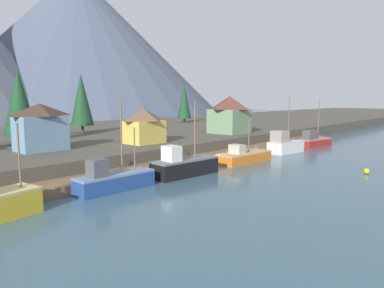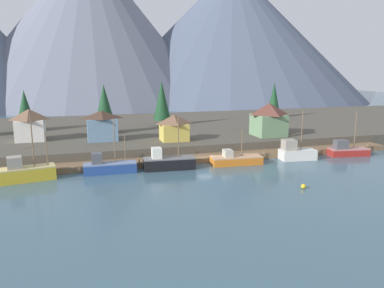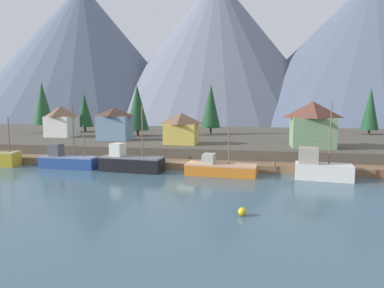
% 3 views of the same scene
% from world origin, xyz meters
% --- Properties ---
extents(ground_plane, '(400.00, 400.00, 1.00)m').
position_xyz_m(ground_plane, '(0.00, 20.00, -0.50)').
color(ground_plane, '#3D5B6B').
extents(dock, '(80.00, 4.00, 1.60)m').
position_xyz_m(dock, '(0.00, 1.99, 0.50)').
color(dock, brown).
rests_on(dock, ground_plane).
extents(shoreline_bank, '(400.00, 56.00, 2.50)m').
position_xyz_m(shoreline_bank, '(0.00, 32.00, 1.25)').
color(shoreline_bank, '#4C473D').
rests_on(shoreline_bank, ground_plane).
extents(mountain_east_peak, '(149.12, 149.12, 73.16)m').
position_xyz_m(mountain_east_peak, '(63.85, 142.12, 36.58)').
color(mountain_east_peak, '#4C566B').
rests_on(mountain_east_peak, ground_plane).
extents(mountain_far_ridge, '(62.73, 62.73, 45.67)m').
position_xyz_m(mountain_far_ridge, '(107.30, 153.81, 22.84)').
color(mountain_far_ridge, '#4C566B').
rests_on(mountain_far_ridge, ground_plane).
extents(fishing_boat_blue, '(8.51, 2.60, 9.02)m').
position_xyz_m(fishing_boat_blue, '(-17.25, -1.42, 1.10)').
color(fishing_boat_blue, navy).
rests_on(fishing_boat_blue, ground_plane).
extents(fishing_boat_black, '(8.88, 3.52, 8.98)m').
position_xyz_m(fishing_boat_black, '(-7.36, -1.89, 1.23)').
color(fishing_boat_black, black).
rests_on(fishing_boat_black, ground_plane).
extents(fishing_boat_orange, '(9.31, 3.83, 6.20)m').
position_xyz_m(fishing_boat_orange, '(5.06, -2.07, 0.86)').
color(fishing_boat_orange, '#CC6B1E').
rests_on(fishing_boat_orange, ground_plane).
extents(fishing_boat_white, '(6.93, 3.78, 9.49)m').
position_xyz_m(fishing_boat_white, '(17.37, -2.01, 1.38)').
color(fishing_boat_white, silver).
rests_on(fishing_boat_white, ground_plane).
extents(fishing_boat_red, '(8.11, 3.89, 8.91)m').
position_xyz_m(fishing_boat_red, '(28.96, -2.05, 1.05)').
color(fishing_boat_red, maroon).
rests_on(fishing_boat_red, ground_plane).
extents(house_green, '(6.61, 6.50, 7.17)m').
position_xyz_m(house_green, '(18.09, 10.30, 6.16)').
color(house_green, '#6B8E66').
rests_on(house_green, shoreline_bank).
extents(house_yellow, '(5.62, 4.61, 5.31)m').
position_xyz_m(house_yellow, '(-3.10, 10.62, 5.22)').
color(house_yellow, gold).
rests_on(house_yellow, shoreline_bank).
extents(house_blue, '(6.23, 4.25, 6.15)m').
position_xyz_m(house_blue, '(-17.09, 14.65, 5.64)').
color(house_blue, '#6689A8').
rests_on(house_blue, shoreline_bank).
extents(conifer_near_left, '(4.42, 4.42, 11.43)m').
position_xyz_m(conifer_near_left, '(-1.05, 31.46, 8.97)').
color(conifer_near_left, '#4C3823').
rests_on(conifer_near_left, shoreline_bank).
extents(conifer_mid_right, '(3.85, 3.85, 10.56)m').
position_xyz_m(conifer_mid_right, '(34.70, 38.21, 8.29)').
color(conifer_mid_right, '#4C3823').
rests_on(conifer_mid_right, shoreline_bank).
extents(conifer_back_left, '(4.92, 4.92, 11.05)m').
position_xyz_m(conifer_back_left, '(-15.91, 23.76, 8.67)').
color(conifer_back_left, '#4C3823').
rests_on(conifer_back_left, shoreline_bank).
extents(channel_buoy, '(0.70, 0.70, 0.70)m').
position_xyz_m(channel_buoy, '(8.71, -17.92, 0.35)').
color(channel_buoy, gold).
rests_on(channel_buoy, ground_plane).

